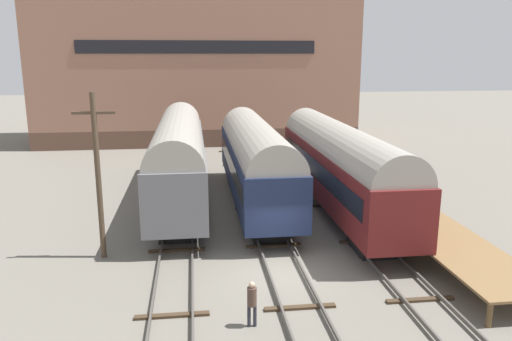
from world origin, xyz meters
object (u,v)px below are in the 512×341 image
train_car_maroon (339,163)px  utility_pole (98,174)px  bench (418,205)px  train_car_grey (179,154)px  train_car_navy (255,158)px  person_worker (252,300)px

train_car_maroon → utility_pole: size_ratio=2.44×
bench → utility_pole: 15.62m
train_car_grey → bench: size_ratio=12.98×
bench → utility_pole: size_ratio=0.19×
train_car_maroon → train_car_navy: train_car_maroon is taller
utility_pole → train_car_grey: bearing=68.5°
train_car_navy → bench: bearing=-37.8°
train_car_maroon → utility_pole: bearing=-157.6°
person_worker → train_car_maroon: bearing=61.5°
train_car_maroon → train_car_navy: bearing=155.8°
train_car_grey → person_worker: train_car_grey is taller
train_car_maroon → utility_pole: 13.38m
train_car_navy → utility_pole: (-7.79, -7.14, 0.97)m
train_car_maroon → person_worker: train_car_maroon is taller
train_car_maroon → bench: bearing=-51.6°
train_car_navy → bench: size_ratio=11.81×
train_car_navy → person_worker: size_ratio=10.20×
bench → person_worker: bearing=-139.8°
bench → person_worker: 12.37m
train_car_grey → utility_pole: bearing=-111.5°
train_car_navy → bench: 9.71m
train_car_grey → person_worker: (2.69, -14.98, -2.08)m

